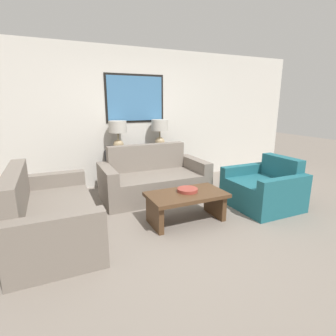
{
  "coord_description": "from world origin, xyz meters",
  "views": [
    {
      "loc": [
        -1.59,
        -2.84,
        1.63
      ],
      "look_at": [
        0.01,
        0.72,
        0.65
      ],
      "focal_mm": 28.0,
      "sensor_mm": 36.0,
      "label": 1
    }
  ],
  "objects_px": {
    "couch_by_back_wall": "(153,180)",
    "armchair_near_back_wall": "(264,189)",
    "couch_by_side": "(50,216)",
    "coffee_table": "(186,201)",
    "table_lamp_left": "(118,132)",
    "table_lamp_right": "(160,130)",
    "decorative_bowl": "(187,190)",
    "console_table": "(141,167)"
  },
  "relations": [
    {
      "from": "couch_by_side",
      "to": "coffee_table",
      "type": "bearing_deg",
      "value": -8.63
    },
    {
      "from": "table_lamp_right",
      "to": "decorative_bowl",
      "type": "distance_m",
      "value": 1.95
    },
    {
      "from": "couch_by_side",
      "to": "armchair_near_back_wall",
      "type": "relative_size",
      "value": 1.82
    },
    {
      "from": "couch_by_back_wall",
      "to": "decorative_bowl",
      "type": "bearing_deg",
      "value": -85.3
    },
    {
      "from": "table_lamp_left",
      "to": "console_table",
      "type": "bearing_deg",
      "value": 0.0
    },
    {
      "from": "couch_by_back_wall",
      "to": "armchair_near_back_wall",
      "type": "distance_m",
      "value": 1.85
    },
    {
      "from": "console_table",
      "to": "couch_by_back_wall",
      "type": "xyz_separation_m",
      "value": [
        0.0,
        -0.71,
        -0.07
      ]
    },
    {
      "from": "console_table",
      "to": "decorative_bowl",
      "type": "bearing_deg",
      "value": -87.14
    },
    {
      "from": "console_table",
      "to": "couch_by_back_wall",
      "type": "bearing_deg",
      "value": -90.0
    },
    {
      "from": "coffee_table",
      "to": "armchair_near_back_wall",
      "type": "relative_size",
      "value": 1.08
    },
    {
      "from": "table_lamp_left",
      "to": "decorative_bowl",
      "type": "height_order",
      "value": "table_lamp_left"
    },
    {
      "from": "console_table",
      "to": "armchair_near_back_wall",
      "type": "height_order",
      "value": "armchair_near_back_wall"
    },
    {
      "from": "armchair_near_back_wall",
      "to": "console_table",
      "type": "bearing_deg",
      "value": 127.5
    },
    {
      "from": "table_lamp_right",
      "to": "coffee_table",
      "type": "bearing_deg",
      "value": -101.53
    },
    {
      "from": "couch_by_side",
      "to": "decorative_bowl",
      "type": "xyz_separation_m",
      "value": [
        1.78,
        -0.21,
        0.15
      ]
    },
    {
      "from": "table_lamp_right",
      "to": "armchair_near_back_wall",
      "type": "xyz_separation_m",
      "value": [
        1.01,
        -1.88,
        -0.82
      ]
    },
    {
      "from": "table_lamp_left",
      "to": "couch_by_back_wall",
      "type": "bearing_deg",
      "value": -59.06
    },
    {
      "from": "table_lamp_left",
      "to": "table_lamp_right",
      "type": "xyz_separation_m",
      "value": [
        0.85,
        0.0,
        0.0
      ]
    },
    {
      "from": "table_lamp_right",
      "to": "decorative_bowl",
      "type": "height_order",
      "value": "table_lamp_right"
    },
    {
      "from": "table_lamp_left",
      "to": "couch_by_side",
      "type": "bearing_deg",
      "value": -128.4
    },
    {
      "from": "table_lamp_right",
      "to": "coffee_table",
      "type": "distance_m",
      "value": 2.06
    },
    {
      "from": "table_lamp_left",
      "to": "armchair_near_back_wall",
      "type": "relative_size",
      "value": 0.57
    },
    {
      "from": "coffee_table",
      "to": "decorative_bowl",
      "type": "bearing_deg",
      "value": 50.49
    },
    {
      "from": "couch_by_back_wall",
      "to": "couch_by_side",
      "type": "relative_size",
      "value": 1.0
    },
    {
      "from": "armchair_near_back_wall",
      "to": "couch_by_back_wall",
      "type": "bearing_deg",
      "value": 140.96
    },
    {
      "from": "table_lamp_right",
      "to": "armchair_near_back_wall",
      "type": "height_order",
      "value": "table_lamp_right"
    },
    {
      "from": "armchair_near_back_wall",
      "to": "coffee_table",
      "type": "bearing_deg",
      "value": 179.31
    },
    {
      "from": "table_lamp_left",
      "to": "couch_by_side",
      "type": "distance_m",
      "value": 2.19
    },
    {
      "from": "console_table",
      "to": "couch_by_back_wall",
      "type": "relative_size",
      "value": 0.74
    },
    {
      "from": "console_table",
      "to": "table_lamp_right",
      "type": "xyz_separation_m",
      "value": [
        0.42,
        -0.0,
        0.74
      ]
    },
    {
      "from": "couch_by_side",
      "to": "armchair_near_back_wall",
      "type": "xyz_separation_m",
      "value": [
        3.13,
        -0.28,
        -0.01
      ]
    },
    {
      "from": "console_table",
      "to": "couch_by_back_wall",
      "type": "distance_m",
      "value": 0.71
    },
    {
      "from": "table_lamp_left",
      "to": "couch_by_back_wall",
      "type": "xyz_separation_m",
      "value": [
        0.42,
        -0.71,
        -0.81
      ]
    },
    {
      "from": "couch_by_side",
      "to": "armchair_near_back_wall",
      "type": "height_order",
      "value": "couch_by_side"
    },
    {
      "from": "decorative_bowl",
      "to": "couch_by_back_wall",
      "type": "bearing_deg",
      "value": 94.7
    },
    {
      "from": "console_table",
      "to": "couch_by_side",
      "type": "relative_size",
      "value": 0.74
    },
    {
      "from": "couch_by_back_wall",
      "to": "coffee_table",
      "type": "distance_m",
      "value": 1.15
    },
    {
      "from": "table_lamp_left",
      "to": "couch_by_side",
      "type": "xyz_separation_m",
      "value": [
        -1.26,
        -1.6,
        -0.81
      ]
    },
    {
      "from": "armchair_near_back_wall",
      "to": "table_lamp_left",
      "type": "bearing_deg",
      "value": 134.82
    },
    {
      "from": "table_lamp_right",
      "to": "armchair_near_back_wall",
      "type": "bearing_deg",
      "value": -61.59
    },
    {
      "from": "table_lamp_left",
      "to": "couch_by_back_wall",
      "type": "height_order",
      "value": "table_lamp_left"
    },
    {
      "from": "table_lamp_left",
      "to": "table_lamp_right",
      "type": "height_order",
      "value": "same"
    }
  ]
}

